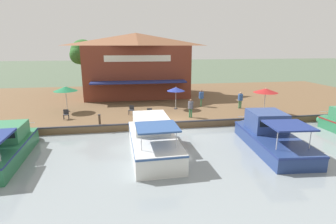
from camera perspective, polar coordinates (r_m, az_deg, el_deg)
The scene contains 18 objects.
ground_plane at distance 22.03m, azimuth 1.76°, elevation -3.86°, with size 220.00×220.00×0.00m, color #4C5B47.
quay_deck at distance 32.47m, azimuth -1.98°, elevation 2.62°, with size 22.00×56.00×0.60m, color brown.
quay_edge_fender at distance 21.93m, azimuth 1.72°, elevation -2.16°, with size 0.20×50.40×0.10m, color #2D2D33.
waterfront_restaurant at distance 33.78m, azimuth -6.85°, elevation 10.25°, with size 9.12×13.07×7.77m.
patio_umbrella_by_entrance at distance 26.26m, azimuth 1.72°, elevation 5.00°, with size 1.79×1.79×2.26m.
patio_umbrella_near_quay_edge at distance 25.77m, azimuth 20.50°, elevation 4.40°, with size 2.22×2.22×2.48m.
patio_umbrella_mid_patio_left at distance 26.93m, azimuth -21.44°, elevation 4.73°, with size 2.22×2.22×2.51m.
cafe_chair_facing_river at distance 24.48m, azimuth -21.31°, elevation -0.37°, with size 0.49×0.49×0.85m.
cafe_chair_far_corner_seat at distance 23.27m, azimuth -4.03°, elevation -0.14°, with size 0.45×0.45×0.85m.
cafe_chair_back_row_seat at distance 24.61m, azimuth -7.97°, elevation 0.56°, with size 0.56×0.56×0.85m.
person_near_entrance at distance 27.67m, azimuth 15.49°, elevation 2.95°, with size 0.48×0.48×1.70m.
person_mid_patio at distance 27.71m, azimuth 7.26°, elevation 3.49°, with size 0.50×0.50×1.77m.
person_at_quay_edge at distance 23.31m, azimuth 4.96°, elevation 1.32°, with size 0.47×0.47×1.68m.
motorboat_fourth_along at distance 19.31m, azimuth -31.59°, elevation -6.19°, with size 7.94×2.71×2.09m.
motorboat_nearest_quay at distance 17.64m, azimuth -3.58°, elevation -5.40°, with size 8.20×3.02×2.35m.
motorboat_far_downstream at distance 19.67m, azimuth 20.83°, elevation -4.49°, with size 8.55×3.49×2.29m.
mooring_post at distance 21.78m, azimuth -14.67°, elevation -1.64°, with size 0.22×0.22×0.89m.
tree_behind_restaurant at distance 40.13m, azimuth -18.16°, elevation 12.08°, with size 3.80×3.62×7.11m.
Camera 1 is at (20.54, -4.07, 6.86)m, focal length 28.00 mm.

